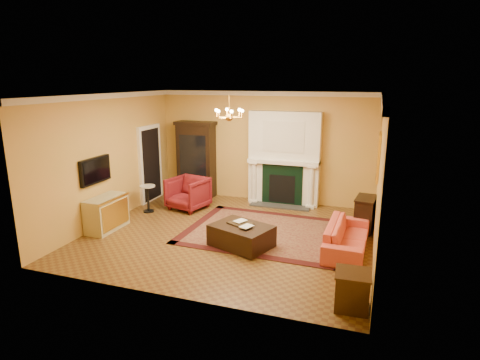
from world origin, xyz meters
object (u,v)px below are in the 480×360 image
at_px(wingback_armchair, 188,192).
at_px(pedestal_table, 148,197).
at_px(china_cabinet, 196,161).
at_px(leather_ottoman, 241,236).
at_px(coral_sofa, 347,232).
at_px(console_table, 365,215).
at_px(end_table, 352,291).
at_px(commode, 106,213).

height_order(wingback_armchair, pedestal_table, wingback_armchair).
height_order(china_cabinet, leather_ottoman, china_cabinet).
xyz_separation_m(wingback_armchair, pedestal_table, (-0.85, -0.57, -0.05)).
height_order(coral_sofa, console_table, console_table).
bearing_deg(pedestal_table, coral_sofa, -8.87).
height_order(wingback_armchair, end_table, wingback_armchair).
height_order(commode, end_table, commode).
xyz_separation_m(pedestal_table, leather_ottoman, (2.95, -1.30, -0.17)).
bearing_deg(end_table, china_cabinet, 134.92).
xyz_separation_m(wingback_armchair, end_table, (4.37, -3.49, -0.19)).
relative_size(wingback_armchair, commode, 0.90).
distance_m(pedestal_table, commode, 1.39).
relative_size(wingback_armchair, pedestal_table, 1.32).
bearing_deg(leather_ottoman, commode, -158.83).
bearing_deg(china_cabinet, end_table, -44.31).
xyz_separation_m(end_table, console_table, (0.06, 3.34, 0.10)).
xyz_separation_m(china_cabinet, end_table, (4.65, -4.66, -0.76)).
bearing_deg(coral_sofa, end_table, -171.89).
bearing_deg(coral_sofa, pedestal_table, 83.07).
height_order(coral_sofa, end_table, coral_sofa).
xyz_separation_m(china_cabinet, wingback_armchair, (0.28, -1.17, -0.57)).
relative_size(pedestal_table, end_table, 1.27).
bearing_deg(coral_sofa, commode, 98.43).
relative_size(wingback_armchair, coral_sofa, 0.48).
distance_m(pedestal_table, coral_sofa, 5.05).
xyz_separation_m(end_table, leather_ottoman, (-2.27, 1.62, -0.04)).
xyz_separation_m(wingback_armchair, commode, (-1.08, -1.94, -0.08)).
xyz_separation_m(coral_sofa, console_table, (0.29, 1.20, 0.00)).
relative_size(end_table, console_table, 0.74).
bearing_deg(coral_sofa, leather_ottoman, 106.31).
relative_size(wingback_armchair, end_table, 1.67).
distance_m(wingback_armchair, console_table, 4.44).
xyz_separation_m(pedestal_table, console_table, (5.28, 0.42, -0.03)).
distance_m(china_cabinet, end_table, 6.63).
bearing_deg(end_table, pedestal_table, 150.73).
bearing_deg(leather_ottoman, china_cabinet, 147.96).
xyz_separation_m(commode, end_table, (5.45, -1.55, -0.11)).
relative_size(china_cabinet, coral_sofa, 1.08).
bearing_deg(china_cabinet, commode, -103.62).
distance_m(wingback_armchair, leather_ottoman, 2.82).
height_order(pedestal_table, coral_sofa, coral_sofa).
relative_size(china_cabinet, pedestal_table, 2.96).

